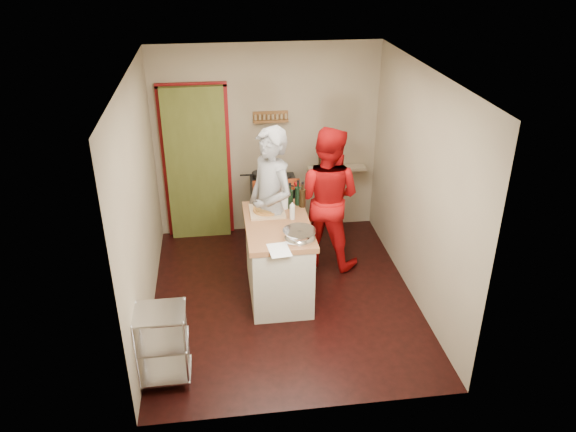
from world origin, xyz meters
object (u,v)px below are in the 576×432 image
object	(u,v)px
island	(279,257)
person_stripe	(271,208)
person_red	(326,198)
stove	(274,209)
wire_shelving	(162,343)

from	to	relation	value
island	person_stripe	xyz separation A→B (m)	(-0.05, 0.32, 0.48)
person_red	stove	bearing A→B (deg)	-20.74
stove	person_stripe	size ratio (longest dim) A/B	0.52
wire_shelving	person_red	size ratio (longest dim) A/B	0.44
person_red	wire_shelving	bearing A→B (deg)	74.82
stove	island	world-z (taller)	island
island	stove	bearing A→B (deg)	85.90
wire_shelving	stove	bearing A→B (deg)	63.15
wire_shelving	person_stripe	world-z (taller)	person_stripe
wire_shelving	person_stripe	size ratio (longest dim) A/B	0.42
wire_shelving	person_stripe	bearing A→B (deg)	53.78
wire_shelving	island	bearing A→B (deg)	46.51
wire_shelving	island	distance (m)	1.79
stove	person_red	size ratio (longest dim) A/B	0.56
wire_shelving	island	size ratio (longest dim) A/B	0.59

